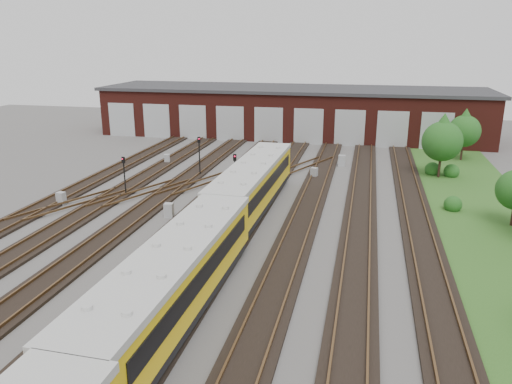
# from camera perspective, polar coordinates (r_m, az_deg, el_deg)

# --- Properties ---
(ground) EXTENTS (120.00, 120.00, 0.00)m
(ground) POSITION_cam_1_polar(r_m,az_deg,el_deg) (31.34, -7.30, -6.57)
(ground) COLOR #44413F
(ground) RESTS_ON ground
(track_network) EXTENTS (30.40, 70.00, 0.33)m
(track_network) POSITION_cam_1_polar(r_m,az_deg,el_deg) (31.85, -7.23, -5.95)
(track_network) COLOR black
(track_network) RESTS_ON ground
(maintenance_shed) EXTENTS (51.00, 12.50, 6.35)m
(maintenance_shed) POSITION_cam_1_polar(r_m,az_deg,el_deg) (68.27, 4.11, 9.21)
(maintenance_shed) COLOR #4D1813
(maintenance_shed) RESTS_ON ground
(grass_verge) EXTENTS (8.00, 55.00, 0.05)m
(grass_verge) POSITION_cam_1_polar(r_m,az_deg,el_deg) (39.95, 24.87, -2.76)
(grass_verge) COLOR #2A531B
(grass_verge) RESTS_ON ground
(metro_train) EXTENTS (3.17, 48.08, 3.31)m
(metro_train) POSITION_cam_1_polar(r_m,az_deg,el_deg) (23.22, -9.37, -9.96)
(metro_train) COLOR black
(metro_train) RESTS_ON ground
(signal_mast_0) EXTENTS (0.29, 0.28, 3.30)m
(signal_mast_0) POSITION_cam_1_polar(r_m,az_deg,el_deg) (42.43, -14.84, 2.33)
(signal_mast_0) COLOR black
(signal_mast_0) RESTS_ON ground
(signal_mast_1) EXTENTS (0.33, 0.32, 3.76)m
(signal_mast_1) POSITION_cam_1_polar(r_m,az_deg,el_deg) (47.38, -6.50, 4.65)
(signal_mast_1) COLOR black
(signal_mast_1) RESTS_ON ground
(signal_mast_2) EXTENTS (0.32, 0.30, 3.39)m
(signal_mast_2) POSITION_cam_1_polar(r_m,az_deg,el_deg) (41.69, -2.43, 2.74)
(signal_mast_2) COLOR black
(signal_mast_2) RESTS_ON ground
(signal_mast_3) EXTENTS (0.26, 0.25, 2.82)m
(signal_mast_3) POSITION_cam_1_polar(r_m,az_deg,el_deg) (46.50, 2.55, 3.78)
(signal_mast_3) COLOR black
(signal_mast_3) RESTS_ON ground
(relay_cabinet_0) EXTENTS (0.67, 0.58, 1.03)m
(relay_cabinet_0) POSITION_cam_1_polar(r_m,az_deg,el_deg) (42.03, -21.37, -0.69)
(relay_cabinet_0) COLOR #9C9DA0
(relay_cabinet_0) RESTS_ON ground
(relay_cabinet_1) EXTENTS (0.69, 0.64, 0.95)m
(relay_cabinet_1) POSITION_cam_1_polar(r_m,az_deg,el_deg) (53.24, -10.13, 3.76)
(relay_cabinet_1) COLOR #9C9DA0
(relay_cabinet_1) RESTS_ON ground
(relay_cabinet_2) EXTENTS (0.69, 0.59, 1.07)m
(relay_cabinet_2) POSITION_cam_1_polar(r_m,az_deg,el_deg) (36.94, -9.93, -2.08)
(relay_cabinet_2) COLOR #9C9DA0
(relay_cabinet_2) RESTS_ON ground
(relay_cabinet_3) EXTENTS (0.69, 0.58, 1.14)m
(relay_cabinet_3) POSITION_cam_1_polar(r_m,az_deg,el_deg) (51.94, 9.78, 3.55)
(relay_cabinet_3) COLOR #9C9DA0
(relay_cabinet_3) RESTS_ON ground
(relay_cabinet_4) EXTENTS (0.71, 0.64, 0.98)m
(relay_cabinet_4) POSITION_cam_1_polar(r_m,az_deg,el_deg) (47.11, 6.66, 2.19)
(relay_cabinet_4) COLOR #9C9DA0
(relay_cabinet_4) RESTS_ON ground
(tree_0) EXTENTS (3.68, 3.68, 6.09)m
(tree_0) POSITION_cam_1_polar(r_m,az_deg,el_deg) (49.22, 20.56, 5.95)
(tree_0) COLOR #301D15
(tree_0) RESTS_ON ground
(tree_1) EXTENTS (3.37, 3.37, 5.58)m
(tree_1) POSITION_cam_1_polar(r_m,az_deg,el_deg) (57.49, 22.75, 6.84)
(tree_1) COLOR #301D15
(tree_1) RESTS_ON ground
(bush_0) EXTENTS (1.34, 1.34, 1.34)m
(bush_0) POSITION_cam_1_polar(r_m,az_deg,el_deg) (40.63, 21.61, -1.08)
(bush_0) COLOR #184313
(bush_0) RESTS_ON ground
(bush_1) EXTENTS (1.43, 1.43, 1.43)m
(bush_1) POSITION_cam_1_polar(r_m,az_deg,el_deg) (50.81, 19.54, 2.67)
(bush_1) COLOR #184313
(bush_1) RESTS_ON ground
(bush_2) EXTENTS (1.44, 1.44, 1.44)m
(bush_2) POSITION_cam_1_polar(r_m,az_deg,el_deg) (50.61, 21.47, 2.42)
(bush_2) COLOR #184313
(bush_2) RESTS_ON ground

